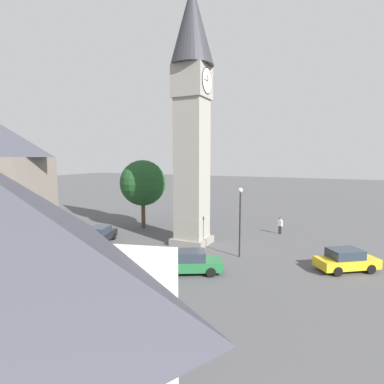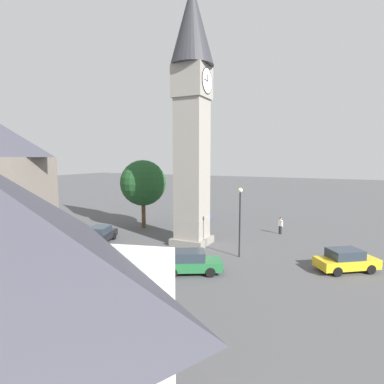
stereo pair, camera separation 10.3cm
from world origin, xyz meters
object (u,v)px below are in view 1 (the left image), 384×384
object	(u,v)px
car_white_side	(100,235)
building_terrace_right	(1,182)
lamp_post	(240,212)
clock_tower	(192,94)
car_red_corner	(191,262)
pedestrian	(280,224)
car_silver_kerb	(346,260)
car_blue_kerb	(198,213)
tree	(143,183)

from	to	relation	value
car_white_side	building_terrace_right	size ratio (longest dim) A/B	0.41
building_terrace_right	lamp_post	bearing A→B (deg)	104.07
clock_tower	building_terrace_right	bearing A→B (deg)	-66.10
car_red_corner	pedestrian	bearing A→B (deg)	165.80
clock_tower	car_silver_kerb	world-z (taller)	clock_tower
car_blue_kerb	lamp_post	bearing A→B (deg)	36.58
lamp_post	building_terrace_right	bearing A→B (deg)	-75.93
car_silver_kerb	car_red_corner	xyz separation A→B (m)	(4.96, -9.42, 0.00)
pedestrian	tree	distance (m)	15.09
clock_tower	building_terrace_right	world-z (taller)	clock_tower
car_blue_kerb	car_white_side	size ratio (longest dim) A/B	0.93
building_terrace_right	car_white_side	bearing A→B (deg)	114.00
car_red_corner	car_white_side	bearing A→B (deg)	-106.44
car_white_side	clock_tower	bearing A→B (deg)	113.78
car_red_corner	car_white_side	distance (m)	11.16
clock_tower	car_red_corner	world-z (taller)	clock_tower
car_silver_kerb	car_blue_kerb	bearing A→B (deg)	-126.32
lamp_post	pedestrian	bearing A→B (deg)	170.27
clock_tower	pedestrian	size ratio (longest dim) A/B	13.22
car_blue_kerb	car_silver_kerb	xyz separation A→B (m)	(12.36, 16.81, 0.00)
car_white_side	lamp_post	bearing A→B (deg)	97.19
clock_tower	tree	bearing A→B (deg)	-114.32
clock_tower	tree	xyz separation A→B (m)	(-3.42, -7.58, -8.14)
tree	lamp_post	bearing A→B (deg)	67.46
pedestrian	lamp_post	bearing A→B (deg)	-9.73
car_silver_kerb	lamp_post	size ratio (longest dim) A/B	0.80
building_terrace_right	car_silver_kerb	bearing A→B (deg)	100.84
car_blue_kerb	lamp_post	xyz separation A→B (m)	(12.57, 9.33, 2.83)
car_silver_kerb	lamp_post	world-z (taller)	lamp_post
car_silver_kerb	car_white_side	distance (m)	20.20
clock_tower	car_red_corner	size ratio (longest dim) A/B	5.05
building_terrace_right	pedestrian	bearing A→B (deg)	122.43
clock_tower	pedestrian	distance (m)	15.49
clock_tower	car_red_corner	bearing A→B (deg)	24.94
car_blue_kerb	car_silver_kerb	world-z (taller)	same
clock_tower	car_white_side	distance (m)	14.92
clock_tower	car_white_side	bearing A→B (deg)	-66.22
car_white_side	building_terrace_right	bearing A→B (deg)	-66.00
car_white_side	pedestrian	world-z (taller)	pedestrian
clock_tower	lamp_post	xyz separation A→B (m)	(1.78, 4.97, -9.52)
car_silver_kerb	pedestrian	xyz separation A→B (m)	(-8.73, -5.95, 0.25)
clock_tower	pedestrian	xyz separation A→B (m)	(-7.16, 6.50, -12.10)
pedestrian	building_terrace_right	world-z (taller)	building_terrace_right
car_blue_kerb	car_red_corner	xyz separation A→B (m)	(17.32, 7.40, 0.00)
car_silver_kerb	car_white_side	world-z (taller)	same
pedestrian	building_terrace_right	xyz separation A→B (m)	(14.13, -22.24, 4.52)
car_silver_kerb	car_red_corner	bearing A→B (deg)	-62.21
clock_tower	pedestrian	bearing A→B (deg)	137.74
clock_tower	building_terrace_right	distance (m)	18.80
car_silver_kerb	pedestrian	size ratio (longest dim) A/B	2.56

